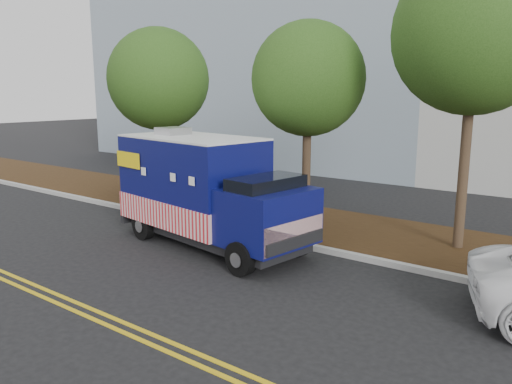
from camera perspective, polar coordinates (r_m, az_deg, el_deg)
The scene contains 10 objects.
ground at distance 14.26m, azimuth -6.77°, elevation -5.80°, with size 120.00×120.00×0.00m, color black.
curb at distance 15.24m, azimuth -3.14°, elevation -4.31°, with size 120.00×0.18×0.15m, color #9E9E99.
mulch_strip at distance 16.85m, azimuth 1.44°, elevation -2.77°, with size 120.00×4.00×0.15m, color black.
centerline_near at distance 11.64m, azimuth -22.26°, elevation -10.57°, with size 120.00×0.10×0.01m, color gold.
centerline_far at distance 11.53m, azimuth -23.34°, elevation -10.88°, with size 120.00×0.10×0.01m, color gold.
tree_a at distance 20.14m, azimuth -11.09°, elevation 12.51°, with size 3.92×3.92×6.64m.
tree_b at distance 15.22m, azimuth 5.97°, elevation 12.67°, with size 3.40×3.40×6.27m.
tree_c at distance 13.85m, azimuth 23.75°, elevation 16.28°, with size 4.03×4.03×7.63m.
sign_post at distance 17.84m, azimuth -11.00°, elevation 1.51°, with size 0.06×0.06×2.40m, color #473828.
food_truck at distance 13.80m, azimuth -5.84°, elevation -0.16°, with size 6.30×3.10×3.19m.
Camera 1 is at (9.43, -9.84, 4.18)m, focal length 35.00 mm.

